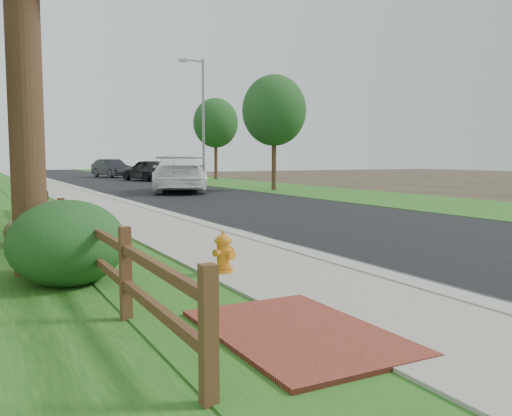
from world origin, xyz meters
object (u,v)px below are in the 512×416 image
dark_car_mid (147,170)px  ranch_fence (53,217)px  white_suv (178,174)px  streetlight (201,114)px  fire_hydrant (224,253)px

dark_car_mid → ranch_fence: bearing=54.4°
ranch_fence → white_suv: (8.35, 15.60, 0.38)m
ranch_fence → streetlight: bearing=60.7°
fire_hydrant → streetlight: (10.24, 26.10, 4.30)m
ranch_fence → streetlight: streetlight is taller
fire_hydrant → streetlight: bearing=68.6°
streetlight → fire_hydrant: bearing=-111.4°
ranch_fence → dark_car_mid: bearing=70.0°
ranch_fence → dark_car_mid: size_ratio=3.41×
white_suv → dark_car_mid: white_suv is taller
ranch_fence → white_suv: bearing=61.8°
fire_hydrant → white_suv: size_ratio=0.10×
fire_hydrant → streetlight: size_ratio=0.08×
ranch_fence → fire_hydrant: size_ratio=26.27×
white_suv → streetlight: bearing=-104.0°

